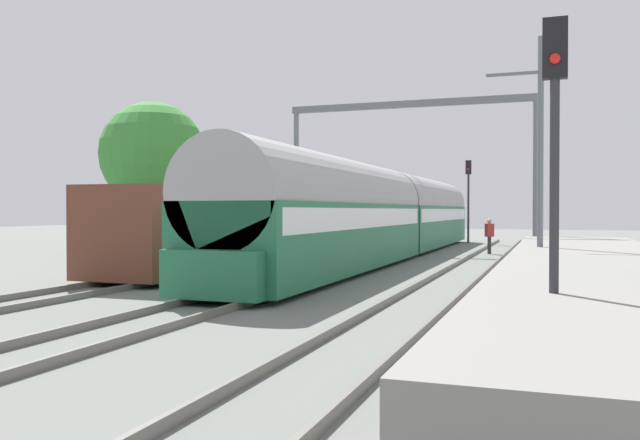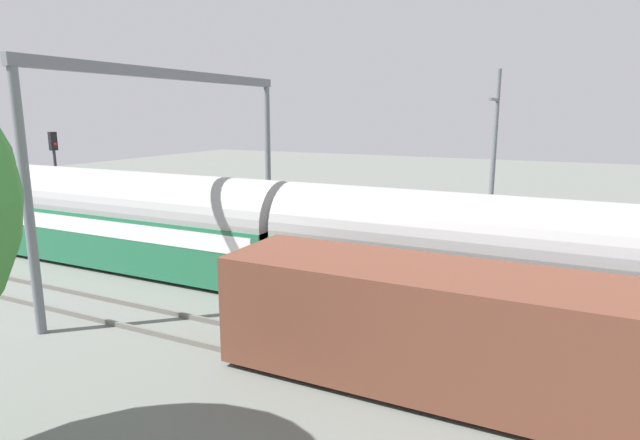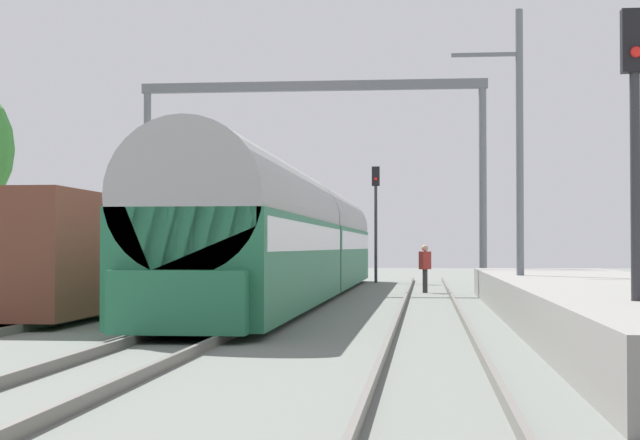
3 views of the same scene
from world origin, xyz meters
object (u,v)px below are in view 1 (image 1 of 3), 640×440
object	(u,v)px
passenger_train	(388,214)
railway_signal_near	(555,139)
person_crossing	(489,233)
freight_car	(221,229)
catenary_gantry	(409,143)
railway_signal_far	(468,191)

from	to	relation	value
passenger_train	railway_signal_near	xyz separation A→B (m)	(7.15, -18.85, 1.23)
passenger_train	person_crossing	xyz separation A→B (m)	(4.19, 3.75, -0.94)
freight_car	catenary_gantry	distance (m)	13.86
person_crossing	catenary_gantry	world-z (taller)	catenary_gantry
passenger_train	railway_signal_far	bearing A→B (deg)	82.33
freight_car	railway_signal_near	xyz separation A→B (m)	(11.46, -11.00, 1.73)
freight_car	person_crossing	world-z (taller)	freight_car
passenger_train	person_crossing	bearing A→B (deg)	41.82
railway_signal_near	railway_signal_far	distance (m)	33.50
freight_car	railway_signal_near	distance (m)	15.98
passenger_train	railway_signal_far	xyz separation A→B (m)	(1.92, 14.24, 1.45)
railway_signal_far	catenary_gantry	world-z (taller)	catenary_gantry
passenger_train	railway_signal_far	size ratio (longest dim) A/B	6.10
passenger_train	freight_car	size ratio (longest dim) A/B	2.53
passenger_train	catenary_gantry	bearing A→B (deg)	90.00
freight_car	railway_signal_far	world-z (taller)	railway_signal_far
passenger_train	freight_car	bearing A→B (deg)	-118.77
railway_signal_near	catenary_gantry	world-z (taller)	catenary_gantry
freight_car	railway_signal_near	bearing A→B (deg)	-43.82
freight_car	person_crossing	distance (m)	14.39
railway_signal_near	passenger_train	bearing A→B (deg)	110.76
railway_signal_far	person_crossing	bearing A→B (deg)	-77.77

